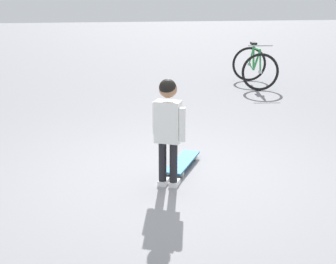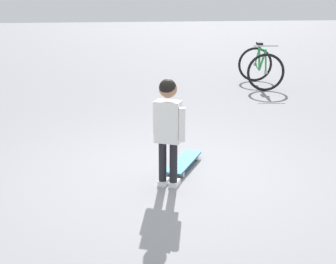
# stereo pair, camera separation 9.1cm
# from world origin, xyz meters

# --- Properties ---
(ground_plane) EXTENTS (50.00, 50.00, 0.00)m
(ground_plane) POSITION_xyz_m (0.00, 0.00, 0.00)
(ground_plane) COLOR gray
(child_person) EXTENTS (0.28, 0.34, 1.06)m
(child_person) POSITION_xyz_m (0.06, 0.12, 0.66)
(child_person) COLOR black
(child_person) RESTS_ON ground
(skateboard) EXTENTS (0.51, 0.76, 0.07)m
(skateboard) POSITION_xyz_m (-0.17, -0.37, 0.06)
(skateboard) COLOR teal
(skateboard) RESTS_ON ground
(bicycle_mid) EXTENTS (0.82, 1.14, 0.85)m
(bicycle_mid) POSITION_xyz_m (-2.43, -4.75, 0.38)
(bicycle_mid) COLOR black
(bicycle_mid) RESTS_ON ground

